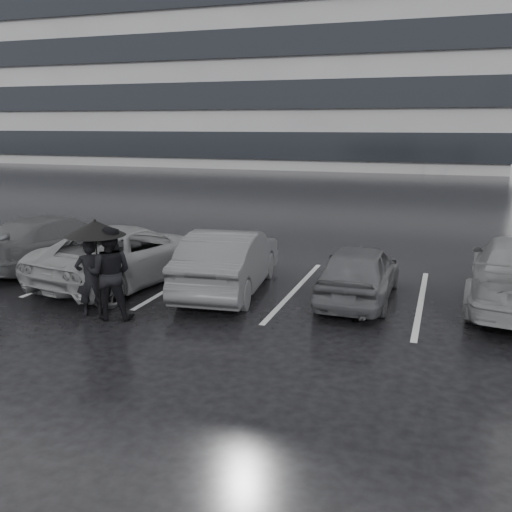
{
  "coord_description": "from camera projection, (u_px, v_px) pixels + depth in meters",
  "views": [
    {
      "loc": [
        3.77,
        -9.76,
        3.74
      ],
      "look_at": [
        0.15,
        1.0,
        1.1
      ],
      "focal_mm": 40.0,
      "sensor_mm": 36.0,
      "label": 1
    }
  ],
  "objects": [
    {
      "name": "car_west_c",
      "position": [
        57.0,
        241.0,
        15.27
      ],
      "size": [
        2.75,
        4.99,
        1.37
      ],
      "primitive_type": "imported",
      "rotation": [
        0.0,
        0.0,
        2.96
      ],
      "color": "black",
      "rests_on": "ground"
    },
    {
      "name": "car_west_b",
      "position": [
        128.0,
        254.0,
        13.68
      ],
      "size": [
        3.16,
        5.34,
        1.39
      ],
      "primitive_type": "imported",
      "rotation": [
        0.0,
        0.0,
        2.96
      ],
      "color": "#525255",
      "rests_on": "ground"
    },
    {
      "name": "pedestrian_right",
      "position": [
        110.0,
        273.0,
        11.03
      ],
      "size": [
        1.06,
        0.93,
        1.83
      ],
      "primitive_type": "imported",
      "rotation": [
        0.0,
        0.0,
        3.45
      ],
      "color": "black",
      "rests_on": "ground"
    },
    {
      "name": "office_building",
      "position": [
        198.0,
        19.0,
        58.92
      ],
      "size": [
        61.0,
        26.0,
        29.0
      ],
      "color": "gray",
      "rests_on": "ground"
    },
    {
      "name": "pedestrian_left",
      "position": [
        90.0,
        278.0,
        11.26
      ],
      "size": [
        0.67,
        0.65,
        1.55
      ],
      "primitive_type": "imported",
      "rotation": [
        0.0,
        0.0,
        3.85
      ],
      "color": "black",
      "rests_on": "ground"
    },
    {
      "name": "ground",
      "position": [
        232.0,
        322.0,
        11.03
      ],
      "size": [
        160.0,
        160.0,
        0.0
      ],
      "primitive_type": "plane",
      "color": "black",
      "rests_on": "ground"
    },
    {
      "name": "car_west_a",
      "position": [
        229.0,
        260.0,
        12.93
      ],
      "size": [
        2.0,
        4.49,
        1.43
      ],
      "primitive_type": "imported",
      "rotation": [
        0.0,
        0.0,
        3.26
      ],
      "color": "#2A2A2C",
      "rests_on": "ground"
    },
    {
      "name": "umbrella",
      "position": [
        95.0,
        228.0,
        10.93
      ],
      "size": [
        1.16,
        1.16,
        1.96
      ],
      "color": "black",
      "rests_on": "ground"
    },
    {
      "name": "stall_stripes",
      "position": [
        238.0,
        284.0,
        13.58
      ],
      "size": [
        19.72,
        5.0,
        0.0
      ],
      "color": "#B9B9BC",
      "rests_on": "ground"
    },
    {
      "name": "car_main",
      "position": [
        359.0,
        272.0,
        12.26
      ],
      "size": [
        1.51,
        3.68,
        1.25
      ],
      "primitive_type": "imported",
      "rotation": [
        0.0,
        0.0,
        3.13
      ],
      "color": "black",
      "rests_on": "ground"
    }
  ]
}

